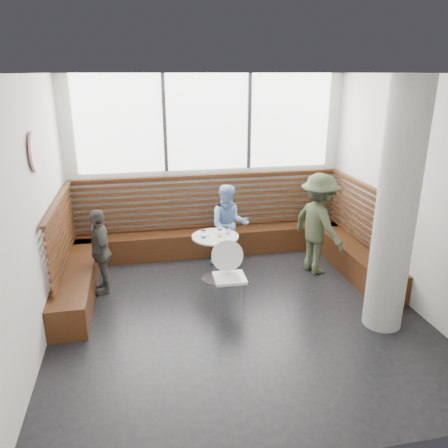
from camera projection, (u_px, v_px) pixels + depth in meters
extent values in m
cube|color=silver|center=(239.00, 205.00, 5.59)|extent=(5.00, 5.00, 3.20)
cube|color=black|center=(238.00, 314.00, 6.12)|extent=(5.00, 5.00, 0.01)
cube|color=white|center=(241.00, 74.00, 5.07)|extent=(5.00, 5.00, 0.01)
cube|color=white|center=(208.00, 123.00, 7.63)|extent=(4.50, 0.02, 1.65)
cube|color=#3F3F42|center=(165.00, 124.00, 7.48)|extent=(0.06, 0.04, 1.65)
cube|color=#3F3F42|center=(249.00, 122.00, 7.75)|extent=(0.06, 0.04, 1.65)
cube|color=#3A1E0E|center=(211.00, 241.00, 8.13)|extent=(5.00, 0.50, 0.45)
cube|color=#3A1E0E|center=(79.00, 275.00, 6.79)|extent=(0.50, 2.50, 0.45)
cube|color=#3A1E0E|center=(347.00, 253.00, 7.62)|extent=(0.50, 2.50, 0.45)
cube|color=#3E200F|center=(209.00, 202.00, 8.05)|extent=(4.88, 0.08, 0.98)
cube|color=#3E200F|center=(62.00, 232.00, 6.52)|extent=(0.08, 2.38, 0.98)
cube|color=#3E200F|center=(361.00, 213.00, 7.41)|extent=(0.08, 2.38, 0.98)
cylinder|color=gray|center=(396.00, 210.00, 5.38)|extent=(0.50, 0.50, 3.20)
cylinder|color=white|center=(35.00, 152.00, 5.28)|extent=(0.03, 0.50, 0.50)
cylinder|color=silver|center=(216.00, 279.00, 7.14)|extent=(0.47, 0.47, 0.03)
cylinder|color=silver|center=(215.00, 258.00, 7.02)|extent=(0.07, 0.07, 0.73)
cylinder|color=#B7B7BA|center=(215.00, 237.00, 6.90)|extent=(0.74, 0.74, 0.03)
cube|color=white|center=(230.00, 278.00, 6.14)|extent=(0.44, 0.42, 0.04)
cylinder|color=white|center=(227.00, 256.00, 6.23)|extent=(0.46, 0.11, 0.46)
cylinder|color=silver|center=(219.00, 300.00, 6.04)|extent=(0.02, 0.02, 0.45)
cylinder|color=silver|center=(244.00, 298.00, 6.11)|extent=(0.02, 0.02, 0.45)
cylinder|color=silver|center=(215.00, 290.00, 6.33)|extent=(0.02, 0.02, 0.45)
cylinder|color=silver|center=(239.00, 287.00, 6.40)|extent=(0.02, 0.02, 0.45)
imported|color=#414930|center=(318.00, 224.00, 7.18)|extent=(0.93, 1.23, 1.69)
imported|color=#86AEE8|center=(229.00, 225.00, 7.52)|extent=(0.73, 0.59, 1.42)
imported|color=#4C4A45|center=(100.00, 251.00, 6.58)|extent=(0.48, 0.82, 1.32)
cylinder|color=white|center=(204.00, 234.00, 6.96)|extent=(0.20, 0.20, 0.01)
cylinder|color=white|center=(220.00, 232.00, 7.05)|extent=(0.19, 0.19, 0.01)
cylinder|color=white|center=(203.00, 234.00, 6.80)|extent=(0.08, 0.08, 0.12)
cylinder|color=white|center=(220.00, 233.00, 6.85)|extent=(0.07, 0.07, 0.12)
cylinder|color=white|center=(228.00, 231.00, 6.97)|extent=(0.07, 0.07, 0.10)
cube|color=#A5C64C|center=(220.00, 240.00, 6.73)|extent=(0.21, 0.16, 0.00)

